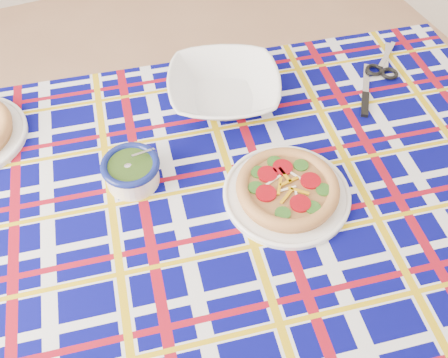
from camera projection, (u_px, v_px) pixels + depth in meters
name	position (u px, v px, depth m)	size (l,w,h in m)	color
floor	(173.00, 214.00, 2.24)	(4.00, 4.00, 0.00)	#AE7C5A
dining_table	(209.00, 222.00, 1.30)	(1.94, 1.38, 0.84)	brown
tablecloth	(208.00, 216.00, 1.28)	(1.82, 1.15, 0.12)	#05055E
main_focaccia_plate	(288.00, 188.00, 1.23)	(0.33, 0.33, 0.06)	#A06A38
pesto_bowl	(131.00, 170.00, 1.25)	(0.15, 0.15, 0.09)	#1E370F
serving_bowl	(224.00, 89.00, 1.45)	(0.33, 0.33, 0.08)	white
table_knife	(366.00, 80.00, 1.52)	(0.26, 0.02, 0.01)	silver
kitchen_scissors	(387.00, 55.00, 1.59)	(0.22, 0.11, 0.02)	silver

